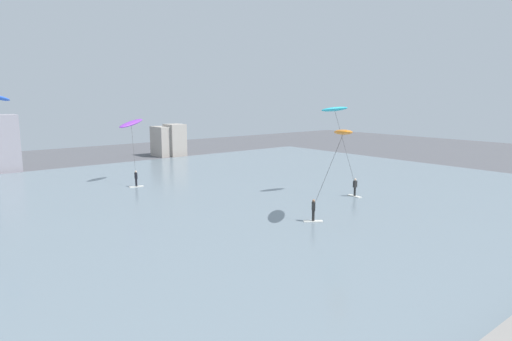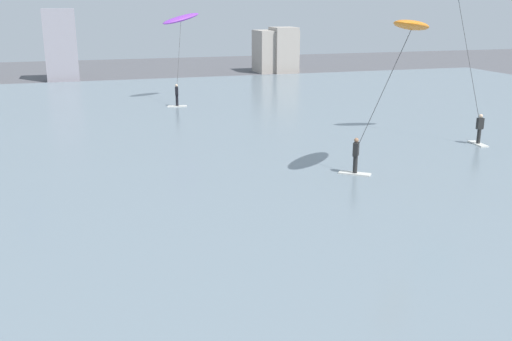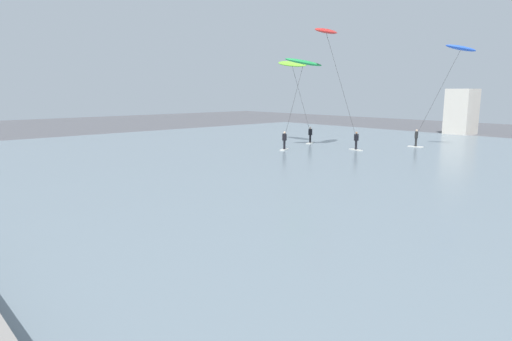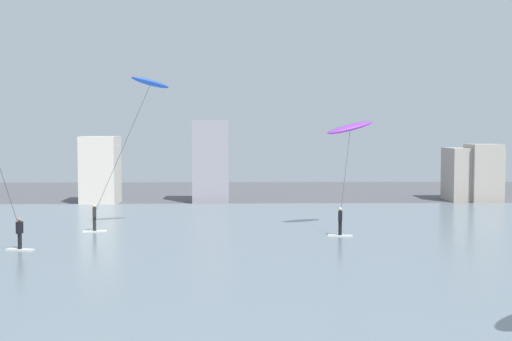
{
  "view_description": "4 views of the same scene",
  "coord_description": "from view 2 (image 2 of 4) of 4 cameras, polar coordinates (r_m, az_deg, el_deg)",
  "views": [
    {
      "loc": [
        -13.41,
        -1.73,
        8.94
      ],
      "look_at": [
        -0.34,
        14.19,
        5.5
      ],
      "focal_mm": 30.62,
      "sensor_mm": 36.0,
      "label": 1
    },
    {
      "loc": [
        -2.32,
        -3.27,
        7.39
      ],
      "look_at": [
        2.36,
        12.07,
        2.79
      ],
      "focal_mm": 40.91,
      "sensor_mm": 36.0,
      "label": 2
    },
    {
      "loc": [
        10.67,
        2.25,
        5.32
      ],
      "look_at": [
        -2.86,
        14.42,
        2.0
      ],
      "focal_mm": 30.73,
      "sensor_mm": 36.0,
      "label": 3
    },
    {
      "loc": [
        -1.16,
        0.73,
        6.18
      ],
      "look_at": [
        -0.81,
        15.92,
        5.26
      ],
      "focal_mm": 47.73,
      "sensor_mm": 36.0,
      "label": 4
    }
  ],
  "objects": [
    {
      "name": "kitesurfer_orange",
      "position": [
        25.06,
        14.6,
        12.66
      ],
      "size": [
        4.07,
        3.55,
        6.81
      ],
      "color": "silver",
      "rests_on": "water_bay"
    },
    {
      "name": "kitesurfer_purple",
      "position": [
        45.54,
        -7.4,
        13.81
      ],
      "size": [
        3.34,
        4.13,
        6.78
      ],
      "color": "silver",
      "rests_on": "water_bay"
    },
    {
      "name": "kitesurfer_cyan",
      "position": [
        33.96,
        19.37,
        14.64
      ],
      "size": [
        3.0,
        3.62,
        8.17
      ],
      "color": "silver",
      "rests_on": "water_bay"
    },
    {
      "name": "far_shore_buildings",
      "position": [
        62.27,
        -10.08,
        11.5
      ],
      "size": [
        35.43,
        5.38,
        6.94
      ],
      "color": "beige",
      "rests_on": "ground"
    },
    {
      "name": "water_bay",
      "position": [
        34.29,
        -12.7,
        3.26
      ],
      "size": [
        84.0,
        52.0,
        0.1
      ],
      "primitive_type": "cube",
      "color": "slate",
      "rests_on": "ground"
    }
  ]
}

